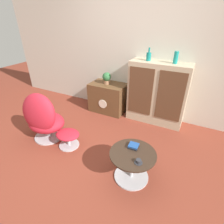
{
  "coord_description": "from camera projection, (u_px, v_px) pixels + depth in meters",
  "views": [
    {
      "loc": [
        1.12,
        -1.57,
        1.87
      ],
      "look_at": [
        0.04,
        0.52,
        0.55
      ],
      "focal_mm": 28.0,
      "sensor_mm": 36.0,
      "label": 1
    }
  ],
  "objects": [
    {
      "name": "potted_plant",
      "position": [
        107.0,
        78.0,
        3.55
      ],
      "size": [
        0.18,
        0.18,
        0.24
      ],
      "color": "#996B4C",
      "rests_on": "tv_console"
    },
    {
      "name": "sideboard",
      "position": [
        157.0,
        93.0,
        3.25
      ],
      "size": [
        1.06,
        0.39,
        1.16
      ],
      "color": "tan",
      "rests_on": "ground_plane"
    },
    {
      "name": "coffee_table",
      "position": [
        132.0,
        163.0,
        2.18
      ],
      "size": [
        0.57,
        0.57,
        0.4
      ],
      "color": "#B7B7BC",
      "rests_on": "ground_plane"
    },
    {
      "name": "vase_inner_left",
      "position": [
        176.0,
        57.0,
        2.83
      ],
      "size": [
        0.07,
        0.07,
        0.2
      ],
      "color": "teal",
      "rests_on": "sideboard"
    },
    {
      "name": "tv_console",
      "position": [
        108.0,
        97.0,
        3.75
      ],
      "size": [
        0.74,
        0.48,
        0.61
      ],
      "color": "brown",
      "rests_on": "ground_plane"
    },
    {
      "name": "teacup",
      "position": [
        138.0,
        162.0,
        1.96
      ],
      "size": [
        0.1,
        0.1,
        0.05
      ],
      "color": "#2D2D33",
      "rests_on": "coffee_table"
    },
    {
      "name": "wall_back",
      "position": [
        139.0,
        49.0,
        3.26
      ],
      "size": [
        6.4,
        0.06,
        2.6
      ],
      "color": "beige",
      "rests_on": "ground_plane"
    },
    {
      "name": "ground_plane",
      "position": [
        93.0,
        159.0,
        2.58
      ],
      "size": [
        12.0,
        12.0,
        0.0
      ],
      "primitive_type": "plane",
      "color": "brown"
    },
    {
      "name": "vase_leftmost",
      "position": [
        149.0,
        56.0,
        3.02
      ],
      "size": [
        0.08,
        0.08,
        0.22
      ],
      "color": "#147A75",
      "rests_on": "sideboard"
    },
    {
      "name": "book_stack",
      "position": [
        133.0,
        146.0,
        2.19
      ],
      "size": [
        0.13,
        0.12,
        0.04
      ],
      "color": "black",
      "rests_on": "coffee_table"
    },
    {
      "name": "egg_chair",
      "position": [
        43.0,
        118.0,
        2.81
      ],
      "size": [
        0.65,
        0.6,
        0.86
      ],
      "color": "#B7B7BC",
      "rests_on": "ground_plane"
    },
    {
      "name": "ottoman",
      "position": [
        68.0,
        136.0,
        2.76
      ],
      "size": [
        0.38,
        0.33,
        0.27
      ],
      "color": "#B7B7BC",
      "rests_on": "ground_plane"
    }
  ]
}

